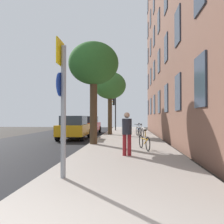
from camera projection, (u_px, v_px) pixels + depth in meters
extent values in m
plane|color=#332D28|center=(79.00, 139.00, 17.54)|extent=(41.80, 41.80, 0.00)
cube|color=black|center=(50.00, 139.00, 17.69)|extent=(7.00, 38.00, 0.01)
cube|color=#9E9389|center=(128.00, 138.00, 17.30)|extent=(4.20, 38.00, 0.12)
cube|color=brown|center=(166.00, 21.00, 16.80)|extent=(0.50, 27.00, 16.29)
cube|color=#2D3847|center=(200.00, 81.00, 7.79)|extent=(0.06, 1.22, 1.67)
cube|color=#2D3847|center=(178.00, 92.00, 11.35)|extent=(0.06, 1.22, 1.67)
cube|color=#2D3847|center=(166.00, 98.00, 14.92)|extent=(0.06, 1.22, 1.67)
cube|color=#2D3847|center=(159.00, 102.00, 18.48)|extent=(0.06, 1.22, 1.67)
cube|color=#2D3847|center=(154.00, 104.00, 22.04)|extent=(0.06, 1.22, 1.67)
cube|color=#2D3847|center=(151.00, 106.00, 25.60)|extent=(0.06, 1.22, 1.67)
cube|color=#2D3847|center=(148.00, 108.00, 29.16)|extent=(0.06, 1.22, 1.67)
cube|color=#2D3847|center=(177.00, 27.00, 11.42)|extent=(0.06, 1.22, 1.67)
cube|color=#2D3847|center=(166.00, 48.00, 14.98)|extent=(0.06, 1.22, 1.67)
cube|color=#2D3847|center=(159.00, 62.00, 18.54)|extent=(0.06, 1.22, 1.67)
cube|color=#2D3847|center=(154.00, 71.00, 22.11)|extent=(0.06, 1.22, 1.67)
cube|color=#2D3847|center=(151.00, 77.00, 25.67)|extent=(0.06, 1.22, 1.67)
cube|color=#2D3847|center=(148.00, 82.00, 29.23)|extent=(0.06, 1.22, 1.67)
cube|color=#2D3847|center=(159.00, 21.00, 18.61)|extent=(0.06, 1.22, 1.67)
cube|color=#2D3847|center=(154.00, 37.00, 22.17)|extent=(0.06, 1.22, 1.67)
cube|color=#2D3847|center=(150.00, 48.00, 25.73)|extent=(0.06, 1.22, 1.67)
cube|color=#2D3847|center=(148.00, 56.00, 29.30)|extent=(0.06, 1.22, 1.67)
cube|color=#2D3847|center=(154.00, 3.00, 22.24)|extent=(0.06, 1.22, 1.67)
cube|color=#2D3847|center=(150.00, 19.00, 25.80)|extent=(0.06, 1.22, 1.67)
cube|color=#2D3847|center=(148.00, 31.00, 29.36)|extent=(0.06, 1.22, 1.67)
cube|color=#2D3847|center=(148.00, 6.00, 29.43)|extent=(0.06, 1.22, 1.67)
cylinder|color=gray|center=(63.00, 111.00, 5.77)|extent=(0.12, 0.12, 3.10)
cube|color=yellow|center=(60.00, 53.00, 5.80)|extent=(0.03, 0.60, 0.60)
cylinder|color=#14339E|center=(60.00, 84.00, 5.79)|extent=(0.03, 0.56, 0.56)
cylinder|color=black|center=(115.00, 114.00, 26.52)|extent=(0.12, 0.12, 3.56)
cube|color=black|center=(114.00, 102.00, 26.57)|extent=(0.20, 0.24, 0.80)
sphere|color=#4B0707|center=(113.00, 99.00, 26.58)|extent=(0.16, 0.16, 0.16)
sphere|color=orange|center=(113.00, 102.00, 26.57)|extent=(0.16, 0.16, 0.16)
sphere|color=#083E11|center=(113.00, 104.00, 26.57)|extent=(0.16, 0.16, 0.16)
cylinder|color=#4C3823|center=(94.00, 111.00, 13.11)|extent=(0.39, 0.39, 3.50)
ellipsoid|color=#2D6628|center=(94.00, 63.00, 13.17)|extent=(2.68, 2.68, 2.28)
cylinder|color=#4C3823|center=(110.00, 115.00, 20.39)|extent=(0.35, 0.35, 3.27)
ellipsoid|color=#387533|center=(110.00, 85.00, 20.44)|extent=(2.65, 2.65, 2.25)
torus|color=black|center=(141.00, 142.00, 11.29)|extent=(0.17, 0.60, 0.60)
torus|color=black|center=(148.00, 144.00, 10.21)|extent=(0.17, 0.60, 0.60)
cylinder|color=#C68C19|center=(144.00, 139.00, 10.75)|extent=(0.24, 0.91, 0.04)
cylinder|color=#C68C19|center=(146.00, 141.00, 10.48)|extent=(0.16, 0.55, 0.30)
cylinder|color=#C68C19|center=(145.00, 134.00, 10.60)|extent=(0.04, 0.04, 0.28)
cube|color=black|center=(145.00, 130.00, 10.60)|extent=(0.10, 0.24, 0.06)
cylinder|color=#4C4C4C|center=(141.00, 131.00, 11.30)|extent=(0.42, 0.12, 0.03)
torus|color=black|center=(139.00, 132.00, 17.64)|extent=(0.16, 0.67, 0.68)
torus|color=black|center=(142.00, 133.00, 16.69)|extent=(0.16, 0.67, 0.68)
cylinder|color=#99999E|center=(141.00, 130.00, 17.17)|extent=(0.19, 0.81, 0.04)
cylinder|color=#99999E|center=(142.00, 131.00, 16.93)|extent=(0.13, 0.49, 0.27)
cylinder|color=#99999E|center=(141.00, 126.00, 17.03)|extent=(0.04, 0.04, 0.28)
cube|color=black|center=(141.00, 124.00, 17.04)|extent=(0.10, 0.24, 0.06)
cylinder|color=#4C4C4C|center=(139.00, 125.00, 17.65)|extent=(0.42, 0.11, 0.03)
torus|color=black|center=(137.00, 131.00, 19.05)|extent=(0.17, 0.68, 0.69)
torus|color=black|center=(140.00, 132.00, 18.11)|extent=(0.17, 0.68, 0.69)
cylinder|color=#194C99|center=(139.00, 129.00, 18.59)|extent=(0.20, 0.80, 0.04)
cylinder|color=#194C99|center=(139.00, 130.00, 18.35)|extent=(0.14, 0.49, 0.27)
cylinder|color=#194C99|center=(139.00, 126.00, 18.45)|extent=(0.04, 0.04, 0.28)
cube|color=black|center=(139.00, 123.00, 18.45)|extent=(0.10, 0.24, 0.06)
cylinder|color=#4C4C4C|center=(137.00, 124.00, 19.07)|extent=(0.42, 0.11, 0.03)
cylinder|color=maroon|center=(125.00, 145.00, 9.07)|extent=(0.15, 0.15, 0.78)
cylinder|color=maroon|center=(129.00, 145.00, 9.06)|extent=(0.15, 0.15, 0.78)
cylinder|color=#26262D|center=(127.00, 127.00, 9.08)|extent=(0.49, 0.49, 0.58)
sphere|color=tan|center=(127.00, 115.00, 9.09)|extent=(0.21, 0.21, 0.21)
cube|color=orange|center=(75.00, 130.00, 17.12)|extent=(1.91, 4.45, 0.70)
cube|color=#2D3847|center=(74.00, 120.00, 16.91)|extent=(1.56, 2.51, 0.60)
cylinder|color=black|center=(68.00, 133.00, 18.57)|extent=(0.22, 0.64, 0.64)
cylinder|color=black|center=(89.00, 133.00, 18.46)|extent=(0.22, 0.64, 0.64)
cylinder|color=black|center=(57.00, 136.00, 15.76)|extent=(0.22, 0.64, 0.64)
cylinder|color=black|center=(82.00, 136.00, 15.65)|extent=(0.22, 0.64, 0.64)
cube|color=red|center=(90.00, 126.00, 23.23)|extent=(1.85, 4.37, 0.70)
cube|color=#1E232D|center=(89.00, 119.00, 23.03)|extent=(1.52, 2.46, 0.60)
cylinder|color=black|center=(84.00, 129.00, 24.66)|extent=(0.22, 0.64, 0.64)
cylinder|color=black|center=(100.00, 129.00, 24.55)|extent=(0.22, 0.64, 0.64)
cylinder|color=black|center=(79.00, 131.00, 21.90)|extent=(0.22, 0.64, 0.64)
cylinder|color=black|center=(96.00, 131.00, 21.79)|extent=(0.22, 0.64, 0.64)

